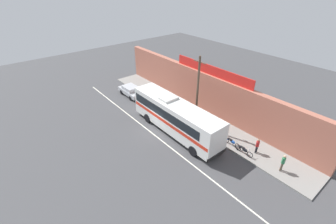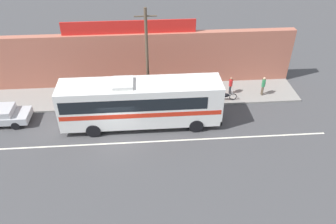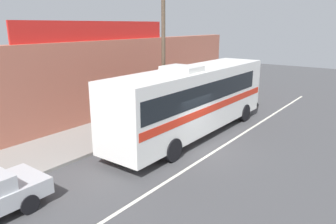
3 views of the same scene
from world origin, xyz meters
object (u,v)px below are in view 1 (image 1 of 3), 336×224
(motorcycle_blue, at_px, (244,150))
(pedestrian_far_left, at_px, (257,145))
(intercity_bus, at_px, (175,115))
(pedestrian_far_right, at_px, (283,162))
(parked_car, at_px, (131,91))
(motorcycle_black, at_px, (232,142))
(utility_pole, at_px, (197,92))

(motorcycle_blue, distance_m, pedestrian_far_left, 1.33)
(intercity_bus, xyz_separation_m, pedestrian_far_right, (10.31, 3.20, -0.94))
(parked_car, distance_m, motorcycle_black, 16.08)
(intercity_bus, distance_m, utility_pole, 3.35)
(motorcycle_black, relative_size, pedestrian_far_left, 1.26)
(motorcycle_blue, height_order, pedestrian_far_left, pedestrian_far_left)
(intercity_bus, relative_size, motorcycle_black, 5.91)
(pedestrian_far_right, distance_m, pedestrian_far_left, 2.71)
(motorcycle_blue, xyz_separation_m, pedestrian_far_right, (3.34, 0.64, 0.56))
(intercity_bus, relative_size, parked_car, 2.76)
(parked_car, bearing_deg, intercity_bus, -5.19)
(motorcycle_black, distance_m, pedestrian_far_left, 2.39)
(intercity_bus, height_order, pedestrian_far_right, intercity_bus)
(motorcycle_black, xyz_separation_m, pedestrian_far_left, (2.14, 0.94, 0.47))
(parked_car, bearing_deg, motorcycle_blue, 5.26)
(motorcycle_blue, xyz_separation_m, pedestrian_far_left, (0.66, 1.05, 0.47))
(utility_pole, bearing_deg, parked_car, -172.33)
(intercity_bus, xyz_separation_m, motorcycle_black, (5.49, 2.68, -1.50))
(pedestrian_far_left, bearing_deg, motorcycle_black, -156.39)
(intercity_bus, distance_m, pedestrian_far_right, 10.84)
(pedestrian_far_left, bearing_deg, pedestrian_far_right, -8.69)
(intercity_bus, relative_size, motorcycle_blue, 6.05)
(pedestrian_far_left, bearing_deg, parked_car, -171.66)
(utility_pole, relative_size, pedestrian_far_left, 5.08)
(parked_car, xyz_separation_m, motorcycle_blue, (17.47, 1.61, -0.17))
(motorcycle_blue, distance_m, pedestrian_far_right, 3.45)
(utility_pole, bearing_deg, intercity_bus, -105.33)
(intercity_bus, distance_m, pedestrian_far_left, 8.51)
(parked_car, distance_m, pedestrian_far_right, 20.94)
(pedestrian_far_right, xyz_separation_m, pedestrian_far_left, (-2.68, 0.41, -0.08))
(motorcycle_black, bearing_deg, parked_car, -173.86)
(utility_pole, distance_m, pedestrian_far_left, 7.75)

